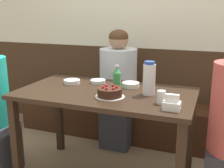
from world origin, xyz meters
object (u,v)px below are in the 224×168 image
at_px(birthday_cake, 110,93).
at_px(glass_water_tall, 161,97).
at_px(soju_bottle, 117,78).
at_px(bowl_soup_white, 98,81).
at_px(bench_seat, 134,121).
at_px(bowl_side_dish, 131,85).
at_px(napkin_holder, 172,104).
at_px(bowl_rice_small, 72,82).
at_px(person_teal_shirt, 118,90).
at_px(water_pitcher, 149,78).

xyz_separation_m(birthday_cake, glass_water_tall, (0.38, -0.01, 0.01)).
relative_size(soju_bottle, glass_water_tall, 2.16).
bearing_deg(soju_bottle, birthday_cake, -82.93).
distance_m(soju_bottle, bowl_soup_white, 0.26).
distance_m(bench_seat, glass_water_tall, 1.24).
height_order(birthday_cake, bowl_side_dish, birthday_cake).
distance_m(napkin_holder, bowl_rice_small, 0.99).
bearing_deg(bowl_soup_white, birthday_cake, -54.79).
height_order(bowl_soup_white, glass_water_tall, glass_water_tall).
distance_m(glass_water_tall, person_teal_shirt, 1.00).
xyz_separation_m(bowl_soup_white, bowl_rice_small, (-0.20, -0.10, 0.00)).
bearing_deg(person_teal_shirt, bowl_soup_white, -5.53).
height_order(water_pitcher, person_teal_shirt, person_teal_shirt).
height_order(soju_bottle, bowl_rice_small, soju_bottle).
height_order(birthday_cake, bowl_soup_white, birthday_cake).
bearing_deg(bench_seat, soju_bottle, -85.52).
bearing_deg(glass_water_tall, bowl_soup_white, 149.99).
distance_m(birthday_cake, water_pitcher, 0.31).
xyz_separation_m(bench_seat, soju_bottle, (0.06, -0.73, 0.65)).
bearing_deg(glass_water_tall, water_pitcher, 125.88).
relative_size(birthday_cake, soju_bottle, 1.12).
bearing_deg(person_teal_shirt, napkin_holder, 37.23).
relative_size(water_pitcher, soju_bottle, 1.31).
height_order(bench_seat, water_pitcher, water_pitcher).
height_order(bowl_soup_white, bowl_side_dish, bowl_side_dish).
relative_size(birthday_cake, bowl_soup_white, 1.64).
relative_size(water_pitcher, glass_water_tall, 2.82).
bearing_deg(napkin_holder, birthday_cake, 165.80).
bearing_deg(birthday_cake, napkin_holder, -14.20).
xyz_separation_m(soju_bottle, bowl_rice_small, (-0.42, 0.02, -0.07)).
distance_m(bench_seat, napkin_holder, 1.35).
bearing_deg(bowl_side_dish, napkin_holder, -47.04).
height_order(bowl_soup_white, person_teal_shirt, person_teal_shirt).
xyz_separation_m(napkin_holder, bowl_soup_white, (-0.72, 0.47, -0.02)).
bearing_deg(bench_seat, bowl_rice_small, -117.16).
distance_m(soju_bottle, person_teal_shirt, 0.63).
bearing_deg(glass_water_tall, bowl_rice_small, 162.48).
relative_size(soju_bottle, bowl_side_dish, 1.35).
xyz_separation_m(soju_bottle, person_teal_shirt, (-0.18, 0.54, -0.27)).
distance_m(napkin_holder, bowl_side_dish, 0.60).
xyz_separation_m(birthday_cake, soju_bottle, (-0.03, 0.23, 0.06)).
height_order(napkin_holder, bowl_side_dish, napkin_holder).
bearing_deg(soju_bottle, bowl_soup_white, 151.61).
relative_size(bowl_soup_white, bowl_rice_small, 0.94).
height_order(birthday_cake, soju_bottle, soju_bottle).
xyz_separation_m(soju_bottle, glass_water_tall, (0.41, -0.24, -0.05)).
distance_m(birthday_cake, glass_water_tall, 0.38).
distance_m(birthday_cake, soju_bottle, 0.24).
distance_m(napkin_holder, glass_water_tall, 0.14).
bearing_deg(bench_seat, bowl_soup_white, -104.79).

